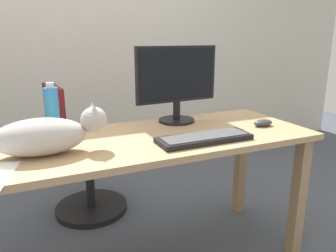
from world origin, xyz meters
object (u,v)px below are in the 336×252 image
Objects in this scene: monitor at (177,81)px; computer_mouse at (263,123)px; keyboard at (204,138)px; cat at (46,135)px; office_chair at (81,161)px; water_bottle at (52,110)px.

monitor reaches higher than computer_mouse.
computer_mouse is at bearing 12.92° from keyboard.
office_chair is at bearing 72.59° from cat.
monitor is at bearing 144.22° from computer_mouse.
monitor reaches higher than office_chair.
computer_mouse is at bearing -40.79° from office_chair.
office_chair is 1.44× the size of cat.
cat reaches higher than keyboard.
water_bottle is (-0.61, 0.40, 0.10)m from keyboard.
water_bottle is at bearing 146.71° from keyboard.
cat is at bearing -99.83° from water_bottle.
monitor is at bearing 20.22° from cat.
cat reaches higher than computer_mouse.
office_chair is at bearing 67.77° from water_bottle.
office_chair is 2.00× the size of keyboard.
office_chair is at bearing 139.21° from computer_mouse.
office_chair is at bearing 135.69° from monitor.
computer_mouse is (1.08, -0.02, -0.06)m from cat.
monitor reaches higher than keyboard.
office_chair is at bearing 117.68° from keyboard.
computer_mouse is at bearing -0.80° from cat.
office_chair is 1.18m from computer_mouse.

